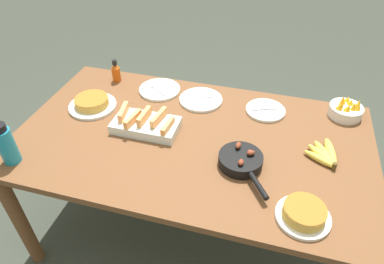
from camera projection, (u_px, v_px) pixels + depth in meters
ground_plane at (192, 227)px, 2.16m from camera, size 14.00×14.00×0.00m
dining_table at (192, 150)px, 1.74m from camera, size 1.74×1.00×0.75m
banana_bunch at (325, 155)px, 1.56m from camera, size 0.16×0.21×0.04m
melon_tray at (146, 124)px, 1.71m from camera, size 0.33×0.18×0.10m
skillet at (241, 161)px, 1.51m from camera, size 0.24×0.31×0.08m
frittata_plate_center at (92, 103)px, 1.86m from camera, size 0.26×0.26×0.06m
frittata_plate_side at (304, 214)px, 1.29m from camera, size 0.21×0.21×0.06m
empty_plate_near_front at (201, 100)px, 1.92m from camera, size 0.24×0.24×0.02m
empty_plate_far_left at (160, 90)px, 2.00m from camera, size 0.24×0.24×0.02m
empty_plate_far_right at (265, 110)px, 1.84m from camera, size 0.21×0.21×0.02m
fruit_bowl_mango at (346, 110)px, 1.79m from camera, size 0.17×0.17×0.11m
water_bottle at (6, 144)px, 1.49m from camera, size 0.08×0.08×0.20m
hot_sauce_bottle at (116, 72)px, 2.06m from camera, size 0.05×0.05×0.14m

